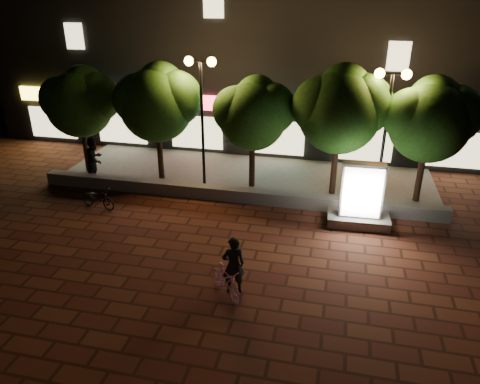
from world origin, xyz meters
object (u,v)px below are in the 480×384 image
(scooter_parked, at_px, (98,198))
(rider, at_px, (233,265))
(street_lamp_left, at_px, (201,89))
(scooter_pink, at_px, (226,282))
(tree_mid, at_px, (254,111))
(tree_far_right, at_px, (432,117))
(street_lamp_right, at_px, (389,102))
(tree_far_left, at_px, (81,100))
(tree_right, at_px, (341,107))
(pedestrian, at_px, (95,159))
(tree_left, at_px, (158,100))
(ad_kiosk, at_px, (360,201))

(scooter_parked, bearing_deg, rider, -109.10)
(street_lamp_left, relative_size, scooter_pink, 3.52)
(tree_mid, bearing_deg, tree_far_right, 0.00)
(street_lamp_right, bearing_deg, scooter_pink, -120.90)
(tree_far_left, bearing_deg, tree_right, 0.00)
(street_lamp_right, relative_size, pedestrian, 2.63)
(tree_far_left, height_order, tree_far_right, tree_far_right)
(rider, bearing_deg, tree_far_right, -154.42)
(tree_far_left, height_order, street_lamp_right, street_lamp_right)
(tree_far_right, height_order, rider, tree_far_right)
(pedestrian, bearing_deg, street_lamp_right, -84.55)
(tree_far_left, relative_size, rider, 2.71)
(rider, bearing_deg, tree_right, -134.95)
(tree_left, distance_m, scooter_parked, 4.64)
(scooter_pink, xyz_separation_m, scooter_parked, (-6.03, 4.08, -0.04))
(rider, distance_m, scooter_parked, 7.31)
(tree_left, distance_m, tree_mid, 4.00)
(tree_mid, height_order, rider, tree_mid)
(street_lamp_left, bearing_deg, street_lamp_right, 0.00)
(tree_mid, relative_size, pedestrian, 2.38)
(tree_right, xyz_separation_m, tree_far_right, (3.20, -0.00, -0.20))
(tree_far_left, xyz_separation_m, tree_mid, (7.50, -0.00, -0.08))
(pedestrian, bearing_deg, tree_far_right, -83.82)
(ad_kiosk, xyz_separation_m, rider, (-3.37, -4.69, -0.08))
(street_lamp_left, height_order, scooter_parked, street_lamp_left)
(pedestrian, bearing_deg, scooter_pink, -128.93)
(tree_right, distance_m, pedestrian, 10.29)
(tree_far_left, height_order, pedestrian, tree_far_left)
(tree_far_left, height_order, ad_kiosk, tree_far_left)
(tree_right, xyz_separation_m, scooter_parked, (-8.62, -3.25, -3.17))
(street_lamp_right, relative_size, scooter_pink, 3.38)
(street_lamp_left, bearing_deg, scooter_pink, -68.57)
(tree_far_right, distance_m, rider, 9.42)
(street_lamp_left, relative_size, street_lamp_right, 1.04)
(scooter_parked, bearing_deg, scooter_pink, -111.13)
(street_lamp_right, bearing_deg, street_lamp_left, 180.00)
(street_lamp_right, bearing_deg, scooter_parked, -163.78)
(tree_far_left, distance_m, tree_mid, 7.50)
(ad_kiosk, bearing_deg, tree_mid, 150.25)
(rider, bearing_deg, scooter_pink, 28.72)
(street_lamp_right, xyz_separation_m, rider, (-4.08, -6.85, -3.04))
(tree_far_right, height_order, scooter_parked, tree_far_right)
(ad_kiosk, bearing_deg, rider, -125.67)
(tree_far_left, distance_m, street_lamp_left, 5.50)
(tree_left, relative_size, scooter_pink, 3.32)
(tree_far_left, xyz_separation_m, tree_far_right, (14.00, 0.00, 0.08))
(tree_mid, bearing_deg, street_lamp_left, -172.69)
(tree_left, xyz_separation_m, pedestrian, (-2.63, -0.96, -2.42))
(ad_kiosk, relative_size, pedestrian, 1.22)
(street_lamp_right, distance_m, scooter_pink, 8.93)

